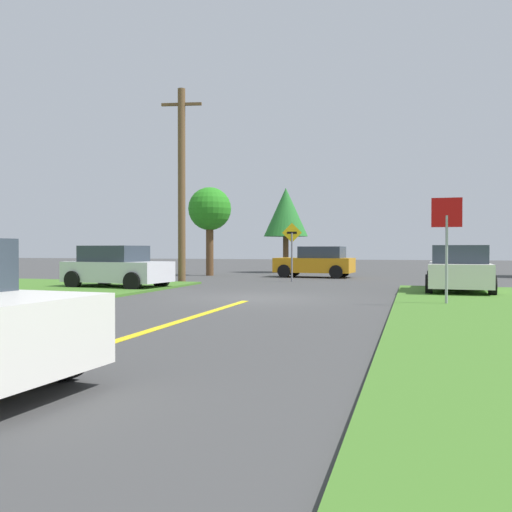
% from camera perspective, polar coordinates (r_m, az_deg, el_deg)
% --- Properties ---
extents(ground_plane, '(120.00, 120.00, 0.00)m').
position_cam_1_polar(ground_plane, '(16.71, -0.10, -4.40)').
color(ground_plane, '#414141').
extents(lane_stripe_center, '(0.20, 14.00, 0.01)m').
position_cam_1_polar(lane_stripe_center, '(9.35, -14.05, -8.48)').
color(lane_stripe_center, yellow).
rests_on(lane_stripe_center, ground).
extents(stop_sign, '(0.77, 0.07, 2.83)m').
position_cam_1_polar(stop_sign, '(15.11, 19.21, 2.60)').
color(stop_sign, '#9EA0A8').
rests_on(stop_sign, ground).
extents(parked_car_near_building, '(4.10, 2.44, 1.62)m').
position_cam_1_polar(parked_car_near_building, '(21.38, -14.28, -1.14)').
color(parked_car_near_building, silver).
rests_on(parked_car_near_building, ground).
extents(car_on_crossroad, '(2.25, 4.56, 1.62)m').
position_cam_1_polar(car_on_crossroad, '(19.92, 20.32, -1.29)').
color(car_on_crossroad, white).
rests_on(car_on_crossroad, ground).
extents(car_approaching_junction, '(4.17, 2.30, 1.62)m').
position_cam_1_polar(car_approaching_junction, '(28.96, 6.28, -0.63)').
color(car_approaching_junction, orange).
rests_on(car_approaching_junction, ground).
extents(utility_pole_mid, '(1.79, 0.45, 8.60)m').
position_cam_1_polar(utility_pole_mid, '(24.74, -7.74, 7.46)').
color(utility_pole_mid, brown).
rests_on(utility_pole_mid, ground).
extents(direction_sign, '(0.90, 0.17, 2.68)m').
position_cam_1_polar(direction_sign, '(25.01, 3.75, 1.14)').
color(direction_sign, slate).
rests_on(direction_sign, ground).
extents(pine_tree_center, '(2.40, 2.40, 4.94)m').
position_cam_1_polar(pine_tree_center, '(30.84, -4.84, 4.77)').
color(pine_tree_center, brown).
rests_on(pine_tree_center, ground).
extents(oak_tree_right, '(2.79, 2.79, 5.36)m').
position_cam_1_polar(oak_tree_right, '(34.80, 3.12, 4.53)').
color(oak_tree_right, brown).
rests_on(oak_tree_right, ground).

